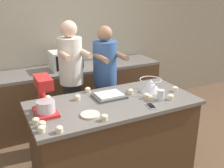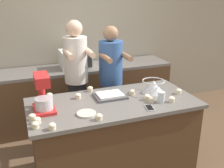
{
  "view_description": "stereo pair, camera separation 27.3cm",
  "coord_description": "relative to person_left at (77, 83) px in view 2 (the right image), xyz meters",
  "views": [
    {
      "loc": [
        -1.15,
        -2.25,
        2.01
      ],
      "look_at": [
        0.0,
        0.04,
        1.09
      ],
      "focal_mm": 42.0,
      "sensor_mm": 36.0,
      "label": 1
    },
    {
      "loc": [
        -0.9,
        -2.36,
        2.01
      ],
      "look_at": [
        0.0,
        0.04,
        1.09
      ],
      "focal_mm": 42.0,
      "sensor_mm": 36.0,
      "label": 2
    }
  ],
  "objects": [
    {
      "name": "back_wall",
      "position": [
        0.23,
        1.04,
        0.45
      ],
      "size": [
        10.0,
        0.06,
        2.7
      ],
      "color": "gray",
      "rests_on": "ground_plane"
    },
    {
      "name": "island_counter",
      "position": [
        0.23,
        -0.71,
        -0.45
      ],
      "size": [
        1.77,
        0.85,
        0.91
      ],
      "color": "#4C331E",
      "rests_on": "ground_plane"
    },
    {
      "name": "back_counter",
      "position": [
        0.23,
        0.69,
        -0.45
      ],
      "size": [
        2.8,
        0.6,
        0.91
      ],
      "color": "#4C331E",
      "rests_on": "ground_plane"
    },
    {
      "name": "person_left",
      "position": [
        0.0,
        0.0,
        0.0
      ],
      "size": [
        0.31,
        0.49,
        1.68
      ],
      "color": "#232328",
      "rests_on": "ground_plane"
    },
    {
      "name": "person_right",
      "position": [
        0.46,
        0.0,
        -0.06
      ],
      "size": [
        0.32,
        0.49,
        1.6
      ],
      "color": "brown",
      "rests_on": "ground_plane"
    },
    {
      "name": "stand_mixer",
      "position": [
        -0.48,
        -0.68,
        0.17
      ],
      "size": [
        0.2,
        0.3,
        0.37
      ],
      "color": "red",
      "rests_on": "island_counter"
    },
    {
      "name": "mixing_bowl",
      "position": [
        0.74,
        -0.62,
        0.08
      ],
      "size": [
        0.26,
        0.26,
        0.14
      ],
      "color": "#BCBCC1",
      "rests_on": "island_counter"
    },
    {
      "name": "baking_tray",
      "position": [
        0.23,
        -0.58,
        0.02
      ],
      "size": [
        0.34,
        0.26,
        0.04
      ],
      "color": "#4C4C51",
      "rests_on": "island_counter"
    },
    {
      "name": "microwave_oven",
      "position": [
        0.15,
        0.69,
        0.14
      ],
      "size": [
        0.45,
        0.34,
        0.27
      ],
      "color": "silver",
      "rests_on": "back_counter"
    },
    {
      "name": "cell_phone",
      "position": [
        0.5,
        -0.99,
        0.01
      ],
      "size": [
        0.1,
        0.16,
        0.01
      ],
      "color": "silver",
      "rests_on": "island_counter"
    },
    {
      "name": "drinking_glass",
      "position": [
        0.69,
        -0.89,
        0.06
      ],
      "size": [
        0.08,
        0.08,
        0.11
      ],
      "color": "silver",
      "rests_on": "island_counter"
    },
    {
      "name": "small_plate",
      "position": [
        -0.12,
        -0.9,
        0.01
      ],
      "size": [
        0.18,
        0.18,
        0.02
      ],
      "color": "beige",
      "rests_on": "island_counter"
    },
    {
      "name": "cupcake_0",
      "position": [
        -0.46,
        -1.07,
        0.03
      ],
      "size": [
        0.06,
        0.06,
        0.06
      ],
      "color": "beige",
      "rests_on": "island_counter"
    },
    {
      "name": "cupcake_1",
      "position": [
        -0.6,
        -1.0,
        0.03
      ],
      "size": [
        0.06,
        0.06,
        0.06
      ],
      "color": "beige",
      "rests_on": "island_counter"
    },
    {
      "name": "cupcake_2",
      "position": [
        -0.1,
        -0.5,
        0.03
      ],
      "size": [
        0.06,
        0.06,
        0.06
      ],
      "color": "beige",
      "rests_on": "island_counter"
    },
    {
      "name": "cupcake_3",
      "position": [
        -0.04,
        -1.05,
        0.03
      ],
      "size": [
        0.06,
        0.06,
        0.06
      ],
      "color": "beige",
      "rests_on": "island_counter"
    },
    {
      "name": "cupcake_4",
      "position": [
        -0.61,
        -0.84,
        0.03
      ],
      "size": [
        0.06,
        0.06,
        0.06
      ],
      "color": "beige",
      "rests_on": "island_counter"
    },
    {
      "name": "cupcake_5",
      "position": [
        0.59,
        -0.86,
        0.03
      ],
      "size": [
        0.06,
        0.06,
        0.06
      ],
      "color": "beige",
      "rests_on": "island_counter"
    },
    {
      "name": "cupcake_6",
      "position": [
        -0.57,
        -0.92,
        0.03
      ],
      "size": [
        0.06,
        0.06,
        0.06
      ],
      "color": "beige",
      "rests_on": "island_counter"
    },
    {
      "name": "cupcake_7",
      "position": [
        0.79,
        -0.93,
        0.03
      ],
      "size": [
        0.06,
        0.06,
        0.06
      ],
      "color": "beige",
      "rests_on": "island_counter"
    },
    {
      "name": "cupcake_8",
      "position": [
        0.99,
        -0.76,
        0.03
      ],
      "size": [
        0.06,
        0.06,
        0.06
      ],
      "color": "beige",
      "rests_on": "island_counter"
    },
    {
      "name": "cupcake_9",
      "position": [
        0.08,
        -0.34,
        0.03
      ],
      "size": [
        0.06,
        0.06,
        0.06
      ],
      "color": "beige",
      "rests_on": "island_counter"
    },
    {
      "name": "cupcake_10",
      "position": [
        -0.39,
        -0.38,
        0.03
      ],
      "size": [
        0.06,
        0.06,
        0.06
      ],
      "color": "beige",
      "rests_on": "island_counter"
    },
    {
      "name": "cupcake_11",
      "position": [
        0.49,
        -0.6,
        0.03
      ],
      "size": [
        0.06,
        0.06,
        0.06
      ],
      "color": "beige",
      "rests_on": "island_counter"
    },
    {
      "name": "cupcake_12",
      "position": [
        0.58,
        -0.79,
        0.03
      ],
      "size": [
        0.06,
        0.06,
        0.06
      ],
      "color": "beige",
      "rests_on": "island_counter"
    }
  ]
}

